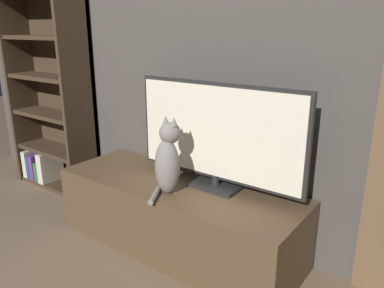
% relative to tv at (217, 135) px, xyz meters
% --- Properties ---
extents(wall_back, '(4.80, 0.05, 2.60)m').
position_rel_tv_xyz_m(wall_back, '(-0.20, 0.21, 0.60)').
color(wall_back, '#47423D').
rests_on(wall_back, ground_plane).
extents(tv_stand, '(1.46, 0.52, 0.40)m').
position_rel_tv_xyz_m(tv_stand, '(-0.20, -0.09, -0.50)').
color(tv_stand, brown).
rests_on(tv_stand, ground_plane).
extents(tv, '(1.01, 0.17, 0.58)m').
position_rel_tv_xyz_m(tv, '(0.00, 0.00, 0.00)').
color(tv, black).
rests_on(tv, tv_stand).
extents(cat, '(0.15, 0.26, 0.42)m').
position_rel_tv_xyz_m(cat, '(-0.17, -0.21, -0.12)').
color(cat, gray).
rests_on(cat, tv_stand).
extents(bookshelf, '(0.76, 0.28, 1.49)m').
position_rel_tv_xyz_m(bookshelf, '(-1.59, 0.08, -0.03)').
color(bookshelf, '#3D2D1E').
rests_on(bookshelf, ground_plane).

